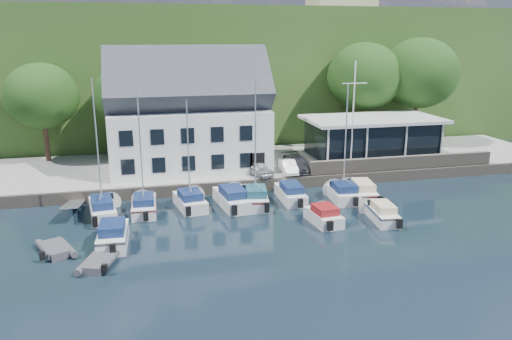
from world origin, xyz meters
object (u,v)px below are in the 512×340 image
Objects in this scene: boat_r1_0 at (98,156)px; boat_r1_3 at (232,196)px; car_white at (288,166)px; dinghy_1 at (98,261)px; car_silver at (258,168)px; car_blue at (337,161)px; boat_r1_1 at (141,157)px; boat_r1_2 at (188,152)px; dinghy_0 at (56,248)px; boat_r2_0 at (113,233)px; boat_r2_4 at (382,211)px; car_dgrey at (297,163)px; boat_r1_6 at (345,146)px; boat_r1_5 at (291,192)px; boat_r2_3 at (324,214)px; club_pavilion at (372,138)px; flagpole at (353,116)px; harbor_building at (189,121)px; boat_r1_7 at (361,189)px; boat_r1_4 at (255,147)px.

boat_r1_3 is (9.74, 0.14, -3.83)m from boat_r1_0.
dinghy_1 is (-15.50, -13.54, -1.24)m from car_white.
car_blue is at bearing -11.71° from car_silver.
boat_r1_1 is 0.96× the size of boat_r1_2.
dinghy_0 is at bearing 155.59° from dinghy_1.
boat_r2_0 is 1.05× the size of boat_r2_4.
dinghy_0 is at bearing -171.92° from boat_r2_4.
car_dgrey is 7.13m from boat_r1_6.
car_dgrey is 5.79m from boat_r1_5.
boat_r1_6 reaches higher than car_silver.
car_blue is 12.34m from boat_r2_3.
boat_r1_2 is at bearing -178.36° from boat_r1_5.
flagpole is (-3.66, -3.43, 2.84)m from club_pavilion.
boat_r2_3 is 4.30m from boat_r2_4.
boat_r1_5 reaches higher than boat_r2_4.
boat_r1_5 is at bearing -89.56° from car_silver.
car_white is 0.50× the size of boat_r1_3.
dinghy_0 is (-21.09, -5.50, -4.15)m from boat_r1_6.
car_white is 7.78m from boat_r1_3.
boat_r1_2 is 8.81m from boat_r2_0.
boat_r1_1 reaches higher than boat_r2_3.
car_white is 10.76m from boat_r1_2.
club_pavilion is at bearing 22.71° from car_blue.
car_dgrey is 6.57m from flagpole.
harbor_building is at bearing 68.24° from boat_r2_0.
car_white is 0.38× the size of boat_r1_0.
car_dgrey is 0.75× the size of boat_r2_0.
dinghy_0 is (-22.81, -5.74, -0.39)m from boat_r1_7.
boat_r2_4 reaches higher than dinghy_0.
boat_r2_4 is at bearing 28.05° from dinghy_1.
car_blue is 0.54× the size of boat_r1_5.
car_blue reaches higher than boat_r1_5.
dinghy_1 is at bearing -148.92° from boat_r1_7.
dinghy_1 is at bearing -134.32° from boat_r1_4.
boat_r1_5 is at bearing -114.16° from car_dgrey.
car_blue is 0.73× the size of boat_r2_3.
boat_r1_0 is 16.62m from boat_r2_3.
boat_r1_6 is 1.91× the size of boat_r2_3.
harbor_building is 2.06× the size of boat_r1_3.
boat_r1_0 is at bearing 174.19° from boat_r1_2.
boat_r1_4 is 7.22m from boat_r1_6.
boat_r2_4 is 19.64m from dinghy_1.
boat_r1_7 is at bearing -35.30° from harbor_building.
boat_r1_1 is 6.97m from boat_r2_0.
harbor_building is at bearing 159.25° from car_dgrey.
club_pavilion is 11.28m from boat_r1_6.
car_blue is (5.01, 1.00, 0.01)m from car_white.
boat_r1_6 is 4.14m from boat_r1_7.
club_pavilion is 2.33× the size of boat_r2_4.
harbor_building is at bearing 86.65° from dinghy_1.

